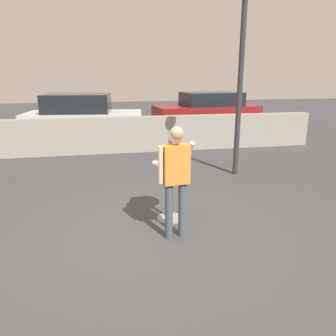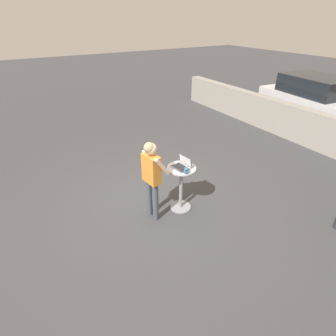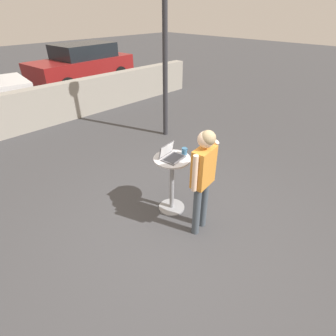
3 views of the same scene
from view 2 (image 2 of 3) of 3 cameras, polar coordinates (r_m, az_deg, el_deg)
name	(u,v)px [view 2 (image 2 of 3)]	position (r m, az deg, el deg)	size (l,w,h in m)	color
ground_plane	(153,205)	(5.62, -3.26, -8.07)	(50.00, 50.00, 0.00)	#3D3D3F
pavement_kerb	(316,130)	(8.97, 29.52, 7.13)	(12.11, 0.35, 1.07)	gray
cafe_table	(181,185)	(5.22, 2.87, -3.63)	(0.56, 0.56, 0.97)	gray
laptop	(182,165)	(5.00, 3.05, 0.59)	(0.36, 0.31, 0.21)	#515156
coffee_mug	(186,171)	(4.80, 4.00, -0.65)	(0.12, 0.08, 0.10)	#336084
standing_person	(151,173)	(4.75, -3.64, -1.00)	(0.51, 0.39, 1.63)	#424C56
parked_car_near_street	(315,101)	(11.00, 29.33, 12.62)	(4.10, 2.22, 1.66)	silver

